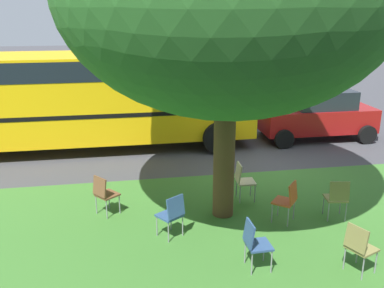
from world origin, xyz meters
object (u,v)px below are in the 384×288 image
Objects in this scene: chair_3 at (337,196)px; chair_6 at (359,245)px; chair_2 at (287,199)px; chair_4 at (172,213)px; parked_car at (317,114)px; chair_1 at (243,179)px; chair_0 at (255,241)px; chair_5 at (104,192)px; school_bus at (81,92)px.

chair_6 is at bearing 72.94° from chair_3.
chair_2 is 2.39m from chair_4.
chair_2 is at bearing -3.27° from chair_3.
parked_car reaches higher than chair_2.
chair_3 is 1.91m from chair_6.
chair_2 is 1.00× the size of chair_3.
chair_1 is 2.28m from chair_4.
chair_0 and chair_4 have the same top height.
chair_0 is at bearing 51.90° from chair_2.
chair_0 is 1.88m from chair_2.
chair_6 is at bearing 145.59° from chair_5.
chair_0 is 2.72m from chair_1.
parked_car is (-2.68, -7.33, 0.32)m from chair_6.
chair_2 is 1.05m from chair_3.
chair_3 is (-2.21, -1.42, 0.00)m from chair_0.
chair_2 and chair_3 have the same top height.
chair_4 is 7.94m from parked_car.
chair_3 and chair_6 have the same top height.
chair_4 is (1.22, -1.26, 0.00)m from chair_0.
chair_1 is 1.00× the size of chair_6.
chair_4 is 0.08× the size of school_bus.
parked_car is (-4.33, -6.93, 0.32)m from chair_0.
chair_4 is at bearing 5.22° from chair_2.
chair_1 is 0.08× the size of school_bus.
parked_car is 7.62m from school_bus.
school_bus is (4.88, -7.61, 1.24)m from chair_6.
chair_6 is 0.24× the size of parked_car.
chair_2 is 6.31m from parked_car.
school_bus is at bearing -2.06° from parked_car.
chair_3 is 0.24× the size of parked_car.
chair_1 and chair_5 have the same top height.
chair_4 is at bearing 38.02° from chair_1.
parked_car is at bearing -131.40° from chair_1.
chair_0 is at bearing 134.17° from chair_4.
chair_4 is at bearing -45.83° from chair_0.
chair_6 is (-4.16, 2.85, 0.00)m from chair_5.
chair_4 is 1.74m from chair_5.
chair_3 is at bearing 133.27° from school_bus.
parked_car is (-3.76, -4.26, 0.32)m from chair_1.
school_bus is (7.56, -0.27, 0.92)m from parked_car.
chair_1 is at bearing 48.60° from parked_car.
chair_0 is at bearing 114.17° from school_bus.
school_bus is at bearing -65.83° from chair_0.
chair_4 is 1.00× the size of chair_5.
chair_6 is 9.12m from school_bus.
chair_6 is 0.08× the size of school_bus.
chair_5 is at bearing -42.54° from chair_4.
chair_5 is at bearing 4.18° from chair_1.
chair_3 and chair_4 have the same top height.
chair_3 is 8.03m from school_bus.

